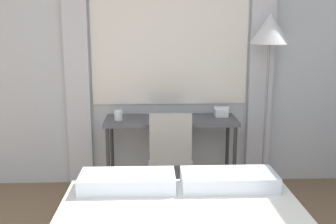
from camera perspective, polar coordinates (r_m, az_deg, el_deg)
wall_back_with_window at (r=4.02m, az=-1.17°, el=8.33°), size 5.18×0.13×2.70m
desk at (r=3.83m, az=0.42°, el=-2.00°), size 1.27×0.45×0.76m
desk_chair at (r=3.69m, az=0.35°, el=-5.66°), size 0.41×0.41×0.88m
standing_lamp at (r=3.88m, az=14.51°, el=9.85°), size 0.38×0.38×1.75m
telephone at (r=3.94m, az=7.72°, el=-0.02°), size 0.14×0.14×0.09m
book at (r=3.77m, az=0.09°, el=-0.88°), size 0.22×0.18×0.02m
mug at (r=3.76m, az=-7.22°, el=-0.47°), size 0.08×0.08×0.10m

